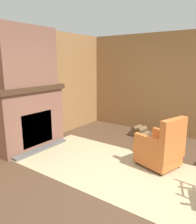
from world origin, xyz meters
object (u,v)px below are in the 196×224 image
storage_case (39,81)px  armchair (160,149)px  firewood_stack (139,132)px  oil_lamp_vase (19,82)px

storage_case → armchair: bearing=9.1°
armchair → storage_case: storage_case is taller
armchair → firewood_stack: size_ratio=2.02×
firewood_stack → storage_case: storage_case is taller
armchair → firewood_stack: armchair is taller
firewood_stack → oil_lamp_vase: bearing=-125.2°
oil_lamp_vase → armchair: bearing=19.5°
armchair → oil_lamp_vase: (-2.69, -0.95, 1.13)m
armchair → storage_case: (-2.69, -0.43, 1.12)m
armchair → oil_lamp_vase: bearing=37.1°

